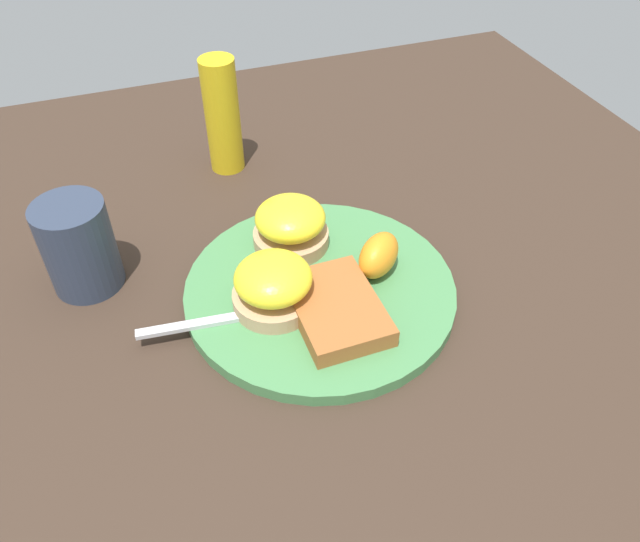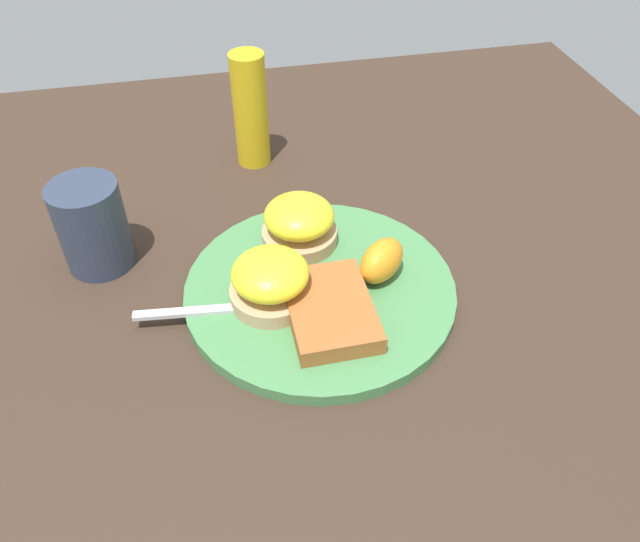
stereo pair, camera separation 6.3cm
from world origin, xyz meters
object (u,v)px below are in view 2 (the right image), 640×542
Objects in this scene: sandwich_benedict_left at (299,223)px; hashbrown_patty at (333,309)px; condiment_bottle at (250,110)px; sandwich_benedict_right at (271,281)px; orange_wedge at (381,258)px; fork at (265,306)px; cup at (92,225)px.

sandwich_benedict_left is 0.12m from hashbrown_patty.
hashbrown_patty is 0.32m from condiment_bottle.
orange_wedge is at bearing -83.38° from sandwich_benedict_right.
hashbrown_patty is 0.50× the size of fork.
fork is at bearing 174.48° from condiment_bottle.
sandwich_benedict_left is 0.73× the size of hashbrown_patty.
cup is (0.12, 0.16, 0.03)m from fork.
hashbrown_patty is 0.08m from orange_wedge.
cup is (0.11, 0.17, 0.01)m from sandwich_benedict_right.
fork is 2.17× the size of cup.
fork is (0.03, 0.06, -0.01)m from hashbrown_patty.
sandwich_benedict_left is 0.20m from condiment_bottle.
sandwich_benedict_right is 0.21m from cup.
sandwich_benedict_right is 1.39× the size of orange_wedge.
sandwich_benedict_left is 0.10m from orange_wedge.
sandwich_benedict_right is 0.07m from hashbrown_patty.
condiment_bottle is at bearing 19.96° from orange_wedge.
orange_wedge is at bearing -160.04° from condiment_bottle.
fork is at bearing 100.68° from orange_wedge.
condiment_bottle is at bearing 6.31° from hashbrown_patty.
orange_wedge is at bearing -51.63° from hashbrown_patty.
orange_wedge reaches higher than fork.
sandwich_benedict_left is 1.39× the size of orange_wedge.
sandwich_benedict_right reaches higher than fork.
sandwich_benedict_right is at bearing 152.00° from sandwich_benedict_left.
sandwich_benedict_right is at bearing -123.53° from cup.
fork is at bearing 67.96° from hashbrown_patty.
hashbrown_patty is (-0.04, -0.05, -0.02)m from sandwich_benedict_right.
sandwich_benedict_left is 0.37× the size of fork.
sandwich_benedict_right is at bearing 176.00° from condiment_bottle.
orange_wedge is 0.57× the size of cup.
sandwich_benedict_left is at bearing -98.03° from cup.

